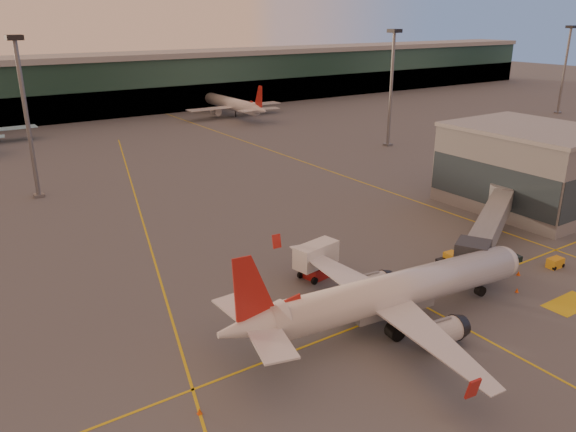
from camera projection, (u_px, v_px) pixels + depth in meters
ground at (420, 339)px, 52.08m from camera, size 600.00×600.00×0.00m
taxi_markings at (161, 219)px, 82.88m from camera, size 100.12×173.00×0.01m
terminal at (52, 88)px, 159.62m from camera, size 400.00×20.00×17.60m
gate_building at (528, 168)px, 86.08m from camera, size 18.40×22.40×12.60m
mast_west_near at (25, 107)px, 87.93m from camera, size 2.40×2.40×25.60m
mast_east_near at (392, 80)px, 124.44m from camera, size 2.40×2.40×25.60m
mast_east_far at (566, 63)px, 167.17m from camera, size 2.40×2.40×25.60m
main_airplane at (389, 294)px, 53.30m from camera, size 34.09×30.81×10.29m
jet_bridge at (493, 220)px, 71.92m from camera, size 26.09×15.98×5.33m
catering_truck at (316, 258)px, 63.59m from camera, size 5.64×3.18×4.13m
gpu_cart at (555, 263)px, 66.71m from camera, size 2.07×1.30×1.18m
pushback_tug at (452, 262)px, 66.68m from camera, size 3.67×2.15×1.83m
cone_nose at (518, 273)px, 64.79m from camera, size 0.44×0.44×0.56m
cone_tail at (200, 411)px, 42.22m from camera, size 0.40×0.40×0.51m
cone_fwd at (517, 290)px, 60.82m from camera, size 0.37×0.37×0.48m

